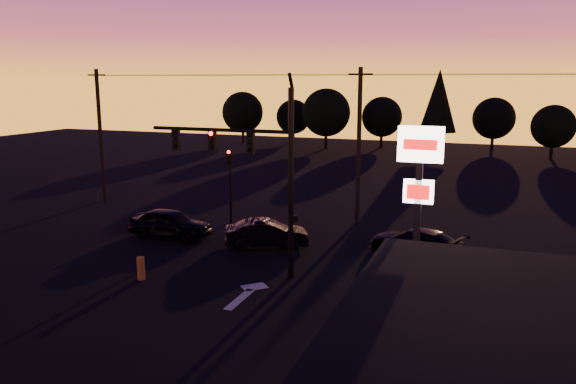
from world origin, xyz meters
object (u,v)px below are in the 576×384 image
object	(u,v)px
pylon_sign	(419,182)
car_right	(416,242)
traffic_signal_mast	(255,161)
secondary_signal	(230,175)
bollard	(141,268)
car_left	(170,223)
car_mid	(267,234)

from	to	relation	value
pylon_sign	car_right	distance (m)	8.51
traffic_signal_mast	secondary_signal	bearing A→B (deg)	123.19
pylon_sign	car_right	size ratio (longest dim) A/B	1.45
secondary_signal	car_right	world-z (taller)	secondary_signal
pylon_sign	bollard	size ratio (longest dim) A/B	6.88
secondary_signal	car_left	bearing A→B (deg)	-113.76
secondary_signal	car_right	xyz separation A→B (m)	(11.09, -2.67, -2.18)
bollard	car_right	xyz separation A→B (m)	(10.43, 7.28, 0.18)
bollard	car_left	world-z (taller)	car_left
pylon_sign	car_right	world-z (taller)	pylon_sign
car_mid	car_right	world-z (taller)	car_mid
traffic_signal_mast	pylon_sign	size ratio (longest dim) A/B	1.26
secondary_signal	car_mid	xyz separation A→B (m)	(3.83, -3.72, -2.17)
car_left	car_right	world-z (taller)	car_left
pylon_sign	car_left	world-z (taller)	pylon_sign
traffic_signal_mast	car_mid	size ratio (longest dim) A/B	2.05
traffic_signal_mast	car_left	bearing A→B (deg)	151.30
car_mid	traffic_signal_mast	bearing A→B (deg)	171.30
bollard	secondary_signal	bearing A→B (deg)	93.80
traffic_signal_mast	car_left	size ratio (longest dim) A/B	1.90
secondary_signal	car_mid	size ratio (longest dim) A/B	1.04
car_right	pylon_sign	bearing A→B (deg)	31.56
pylon_sign	car_mid	world-z (taller)	pylon_sign
secondary_signal	car_right	size ratio (longest dim) A/B	0.93
pylon_sign	bollard	world-z (taller)	pylon_sign
secondary_signal	bollard	xyz separation A→B (m)	(0.66, -9.95, -2.37)
secondary_signal	car_mid	world-z (taller)	secondary_signal
car_mid	car_right	xyz separation A→B (m)	(7.26, 1.05, -0.01)
traffic_signal_mast	pylon_sign	world-z (taller)	traffic_signal_mast
bollard	car_right	bearing A→B (deg)	34.92
bollard	car_mid	world-z (taller)	car_mid
traffic_signal_mast	car_right	size ratio (longest dim) A/B	1.83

